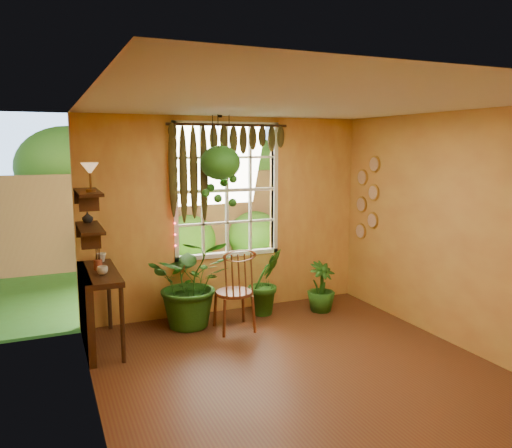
{
  "coord_description": "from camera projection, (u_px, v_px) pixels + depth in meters",
  "views": [
    {
      "loc": [
        -2.34,
        -4.17,
        2.3
      ],
      "look_at": [
        -0.05,
        1.15,
        1.4
      ],
      "focal_mm": 35.0,
      "sensor_mm": 36.0,
      "label": 1
    }
  ],
  "objects": [
    {
      "name": "wall_right",
      "position": [
        462.0,
        231.0,
        5.63
      ],
      "size": [
        0.0,
        4.5,
        4.5
      ],
      "primitive_type": "plane",
      "rotation": [
        1.57,
        0.0,
        -1.57
      ],
      "color": "#E6B44E",
      "rests_on": "floor"
    },
    {
      "name": "window",
      "position": [
        227.0,
        190.0,
        6.86
      ],
      "size": [
        1.52,
        0.1,
        1.86
      ],
      "color": "white",
      "rests_on": "wall_back"
    },
    {
      "name": "wall_back",
      "position": [
        228.0,
        216.0,
        6.89
      ],
      "size": [
        4.0,
        0.0,
        4.0
      ],
      "primitive_type": "plane",
      "rotation": [
        1.57,
        0.0,
        0.0
      ],
      "color": "#E6B44E",
      "rests_on": "floor"
    },
    {
      "name": "valance_vine",
      "position": [
        223.0,
        148.0,
        6.63
      ],
      "size": [
        1.7,
        0.12,
        1.1
      ],
      "color": "#331F0D",
      "rests_on": "window"
    },
    {
      "name": "shelf_lower",
      "position": [
        90.0,
        228.0,
        5.56
      ],
      "size": [
        0.25,
        0.9,
        0.04
      ],
      "primitive_type": "cube",
      "color": "#331F0D",
      "rests_on": "wall_left"
    },
    {
      "name": "cup_a",
      "position": [
        102.0,
        270.0,
        5.5
      ],
      "size": [
        0.15,
        0.15,
        0.09
      ],
      "primitive_type": "imported",
      "rotation": [
        0.0,
        0.0,
        0.28
      ],
      "color": "silver",
      "rests_on": "counter_ledge"
    },
    {
      "name": "counter_ledge",
      "position": [
        90.0,
        302.0,
        5.68
      ],
      "size": [
        0.4,
        1.2,
        0.9
      ],
      "color": "#331F0D",
      "rests_on": "floor"
    },
    {
      "name": "backyard",
      "position": [
        167.0,
        192.0,
        11.19
      ],
      "size": [
        14.0,
        10.0,
        12.0
      ],
      "color": "#285317",
      "rests_on": "ground"
    },
    {
      "name": "wall_plates",
      "position": [
        367.0,
        199.0,
        7.22
      ],
      "size": [
        0.04,
        0.32,
        1.1
      ],
      "primitive_type": null,
      "color": "#F6E7C9",
      "rests_on": "wall_right"
    },
    {
      "name": "brush_jar",
      "position": [
        98.0,
        258.0,
        5.7
      ],
      "size": [
        0.09,
        0.09,
        0.35
      ],
      "color": "brown",
      "rests_on": "counter_ledge"
    },
    {
      "name": "ceiling",
      "position": [
        310.0,
        103.0,
        4.64
      ],
      "size": [
        4.5,
        4.5,
        0.0
      ],
      "primitive_type": "plane",
      "rotation": [
        3.14,
        0.0,
        0.0
      ],
      "color": "silver",
      "rests_on": "wall_back"
    },
    {
      "name": "string_lights",
      "position": [
        174.0,
        189.0,
        6.48
      ],
      "size": [
        0.03,
        0.03,
        1.54
      ],
      "primitive_type": null,
      "color": "#FF2633",
      "rests_on": "window"
    },
    {
      "name": "cup_b",
      "position": [
        101.0,
        257.0,
        6.11
      ],
      "size": [
        0.15,
        0.15,
        0.11
      ],
      "primitive_type": "imported",
      "rotation": [
        0.0,
        0.0,
        -0.36
      ],
      "color": "beige",
      "rests_on": "counter_ledge"
    },
    {
      "name": "windsor_chair",
      "position": [
        235.0,
        303.0,
        6.25
      ],
      "size": [
        0.47,
        0.5,
        1.23
      ],
      "rotation": [
        0.0,
        0.0,
        -0.03
      ],
      "color": "brown",
      "rests_on": "floor"
    },
    {
      "name": "wall_left",
      "position": [
        92.0,
        264.0,
        4.07
      ],
      "size": [
        0.0,
        4.5,
        4.5
      ],
      "primitive_type": "plane",
      "rotation": [
        1.57,
        0.0,
        1.57
      ],
      "color": "#E6B44E",
      "rests_on": "floor"
    },
    {
      "name": "potted_plant_left",
      "position": [
        192.0,
        282.0,
        6.37
      ],
      "size": [
        1.26,
        1.16,
        1.17
      ],
      "primitive_type": "imported",
      "rotation": [
        0.0,
        0.0,
        -0.27
      ],
      "color": "#1B4512",
      "rests_on": "floor"
    },
    {
      "name": "hanging_basket",
      "position": [
        220.0,
        168.0,
        6.46
      ],
      "size": [
        0.52,
        0.52,
        1.19
      ],
      "color": "black",
      "rests_on": "ceiling"
    },
    {
      "name": "potted_plant_mid",
      "position": [
        265.0,
        282.0,
        6.86
      ],
      "size": [
        0.57,
        0.5,
        0.91
      ],
      "primitive_type": "imported",
      "rotation": [
        0.0,
        0.0,
        0.21
      ],
      "color": "#1B4512",
      "rests_on": "floor"
    },
    {
      "name": "shelf_upper",
      "position": [
        88.0,
        192.0,
        5.5
      ],
      "size": [
        0.25,
        0.9,
        0.04
      ],
      "primitive_type": "cube",
      "color": "#331F0D",
      "rests_on": "wall_left"
    },
    {
      "name": "potted_plant_right",
      "position": [
        321.0,
        287.0,
        6.99
      ],
      "size": [
        0.48,
        0.48,
        0.7
      ],
      "primitive_type": "imported",
      "rotation": [
        0.0,
        0.0,
        0.29
      ],
      "color": "#1B4512",
      "rests_on": "floor"
    },
    {
      "name": "shelf_vase",
      "position": [
        88.0,
        217.0,
        5.81
      ],
      "size": [
        0.15,
        0.15,
        0.13
      ],
      "primitive_type": "imported",
      "rotation": [
        0.0,
        0.0,
        -0.21
      ],
      "color": "#B2AD99",
      "rests_on": "shelf_lower"
    },
    {
      "name": "tiffany_lamp",
      "position": [
        90.0,
        171.0,
        5.28
      ],
      "size": [
        0.19,
        0.19,
        0.31
      ],
      "color": "brown",
      "rests_on": "shelf_upper"
    },
    {
      "name": "floor",
      "position": [
        305.0,
        376.0,
        5.06
      ],
      "size": [
        4.5,
        4.5,
        0.0
      ],
      "primitive_type": "plane",
      "color": "#542F18",
      "rests_on": "ground"
    }
  ]
}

